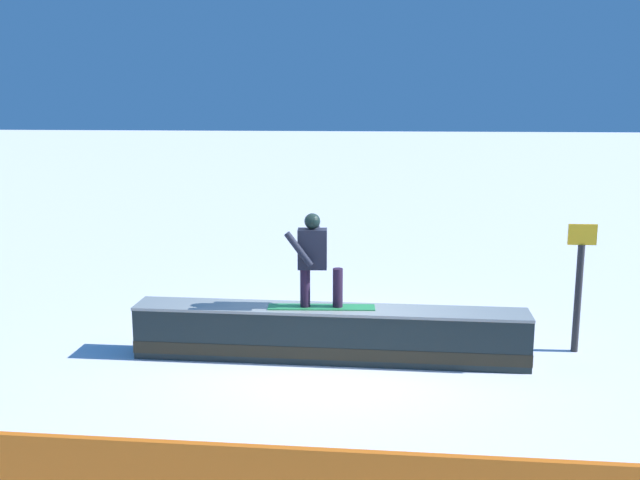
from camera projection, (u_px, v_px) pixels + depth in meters
name	position (u px, v px, depth m)	size (l,w,h in m)	color
ground_plane	(329.00, 359.00, 10.47)	(120.00, 120.00, 0.00)	white
grind_box	(329.00, 336.00, 10.40)	(5.57, 0.77, 0.76)	#1A272A
snowboarder	(315.00, 258.00, 10.19)	(1.51, 0.45, 1.34)	#288347
trail_marker	(579.00, 284.00, 10.60)	(0.40, 0.10, 1.90)	#262628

